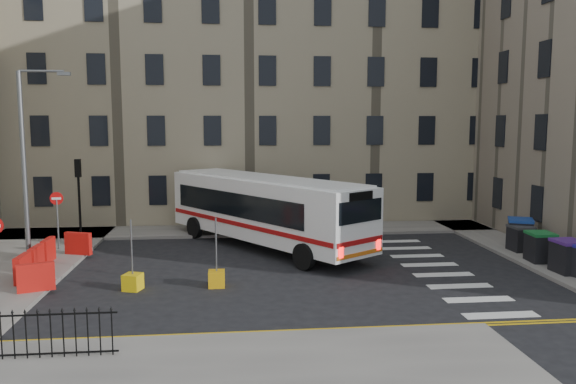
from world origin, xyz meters
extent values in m
plane|color=black|center=(0.00, 0.00, 0.00)|extent=(120.00, 120.00, 0.00)
cube|color=slate|center=(-6.00, 8.60, 0.07)|extent=(36.00, 3.20, 0.15)
cube|color=slate|center=(9.00, 4.00, 0.07)|extent=(2.40, 26.00, 0.15)
cube|color=gray|center=(-7.00, 15.50, 8.00)|extent=(38.00, 10.50, 16.00)
cylinder|color=black|center=(-12.00, 6.50, 1.75)|extent=(0.12, 0.12, 3.20)
cube|color=black|center=(-12.00, 6.50, 3.80)|extent=(0.28, 0.22, 0.90)
cylinder|color=#595B5E|center=(-13.00, 2.00, 4.15)|extent=(0.20, 0.20, 8.00)
cube|color=#595B5E|center=(-13.00, 2.00, 8.22)|extent=(0.50, 0.22, 0.14)
cylinder|color=#595B5E|center=(-12.50, 4.50, 1.35)|extent=(0.08, 0.08, 2.40)
cube|color=red|center=(-12.50, 4.50, 2.85)|extent=(0.60, 0.04, 0.60)
cube|color=red|center=(-12.20, -1.00, 0.65)|extent=(0.25, 1.25, 1.00)
cube|color=red|center=(-12.20, 0.50, 0.65)|extent=(0.25, 1.25, 1.00)
cube|color=red|center=(-12.20, 2.00, 0.65)|extent=(0.25, 1.25, 1.00)
cube|color=red|center=(-11.30, 3.30, 0.65)|extent=(1.26, 0.66, 1.00)
cube|color=red|center=(-11.30, -2.30, 0.65)|extent=(1.26, 0.66, 1.00)
cube|color=white|center=(-2.81, 4.49, 1.97)|extent=(9.37, 11.75, 2.81)
cube|color=black|center=(-4.29, 4.14, 2.19)|extent=(5.70, 8.15, 1.12)
cube|color=black|center=(-1.97, 5.76, 2.19)|extent=(5.70, 8.15, 1.12)
cube|color=black|center=(-6.35, 9.57, 2.25)|extent=(2.06, 1.46, 1.24)
cube|color=black|center=(0.73, -0.59, 2.53)|extent=(2.06, 1.46, 0.90)
cube|color=#A10D0E|center=(-3.97, 3.68, 1.29)|extent=(6.97, 9.99, 0.20)
cube|color=#A10D0E|center=(-1.64, 5.30, 1.29)|extent=(6.97, 9.99, 0.20)
cube|color=#FF0C0C|center=(-0.19, -1.24, 1.01)|extent=(0.23, 0.18, 0.45)
cube|color=#FF0C0C|center=(1.66, 0.04, 1.01)|extent=(0.23, 0.18, 0.45)
cylinder|color=black|center=(-6.34, 7.10, 0.56)|extent=(0.90, 1.10, 1.12)
cylinder|color=black|center=(-4.03, 8.70, 0.56)|extent=(0.90, 1.10, 1.12)
cylinder|color=black|center=(-1.46, 0.09, 0.56)|extent=(0.90, 1.10, 1.12)
cylinder|color=black|center=(0.85, 1.69, 0.56)|extent=(0.90, 1.10, 1.12)
cube|color=black|center=(8.80, -1.91, 0.74)|extent=(1.02, 1.17, 1.18)
cube|color=#461E74|center=(8.80, -1.91, 1.39)|extent=(1.08, 1.22, 0.12)
cube|color=black|center=(8.69, -0.09, 0.72)|extent=(1.01, 1.15, 1.14)
cube|color=#176B2F|center=(8.69, -0.09, 1.35)|extent=(1.06, 1.20, 0.12)
cube|color=black|center=(8.90, 1.92, 0.68)|extent=(0.92, 1.05, 1.06)
cube|color=#323235|center=(8.90, 1.92, 1.27)|extent=(0.97, 1.10, 0.11)
cube|color=black|center=(9.19, 2.51, 0.78)|extent=(1.45, 1.53, 1.26)
cube|color=navy|center=(9.19, 2.51, 1.48)|extent=(1.52, 1.61, 0.13)
cube|color=yellow|center=(-8.02, -2.03, 0.30)|extent=(0.76, 0.76, 0.60)
cube|color=#D3950C|center=(-5.00, -1.92, 0.30)|extent=(0.60, 0.60, 0.60)
camera|label=1|loc=(-4.47, -22.32, 6.04)|focal=35.00mm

